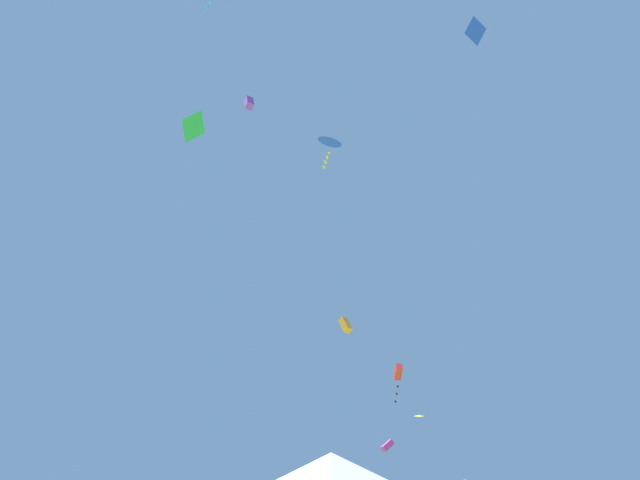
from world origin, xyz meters
TOP-DOWN VIEW (x-y plane):
  - kite_blue_delta at (0.76, 15.46)m, footprint 2.11×2.09m
  - kite_red_box at (4.75, 22.97)m, footprint 0.65×1.10m
  - kite_blue_diamond at (9.12, 10.30)m, footprint 1.01×0.97m
  - kite_orange_box at (1.49, 19.36)m, footprint 0.80×0.82m
  - kite_purple_box at (-2.43, 6.70)m, footprint 0.49×0.56m
  - kite_green_diamond at (-7.15, 13.14)m, footprint 1.49×1.49m
  - kite_yellow_diamond at (6.90, 29.40)m, footprint 0.61×0.83m
  - kite_magenta_box at (4.29, 27.59)m, footprint 0.98×0.77m

SIDE VIEW (x-z plane):
  - kite_magenta_box at x=4.29m, z-range 7.41..8.22m
  - kite_yellow_diamond at x=6.90m, z-range 9.96..10.30m
  - kite_red_box at x=4.75m, z-range 9.98..12.23m
  - kite_orange_box at x=1.49m, z-range 12.17..13.18m
  - kite_purple_box at x=-2.43m, z-range 15.99..16.73m
  - kite_green_diamond at x=-7.15m, z-range 21.64..22.87m
  - kite_blue_delta at x=0.76m, z-range 21.80..24.85m
  - kite_blue_diamond at x=9.12m, z-range 26.05..27.13m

